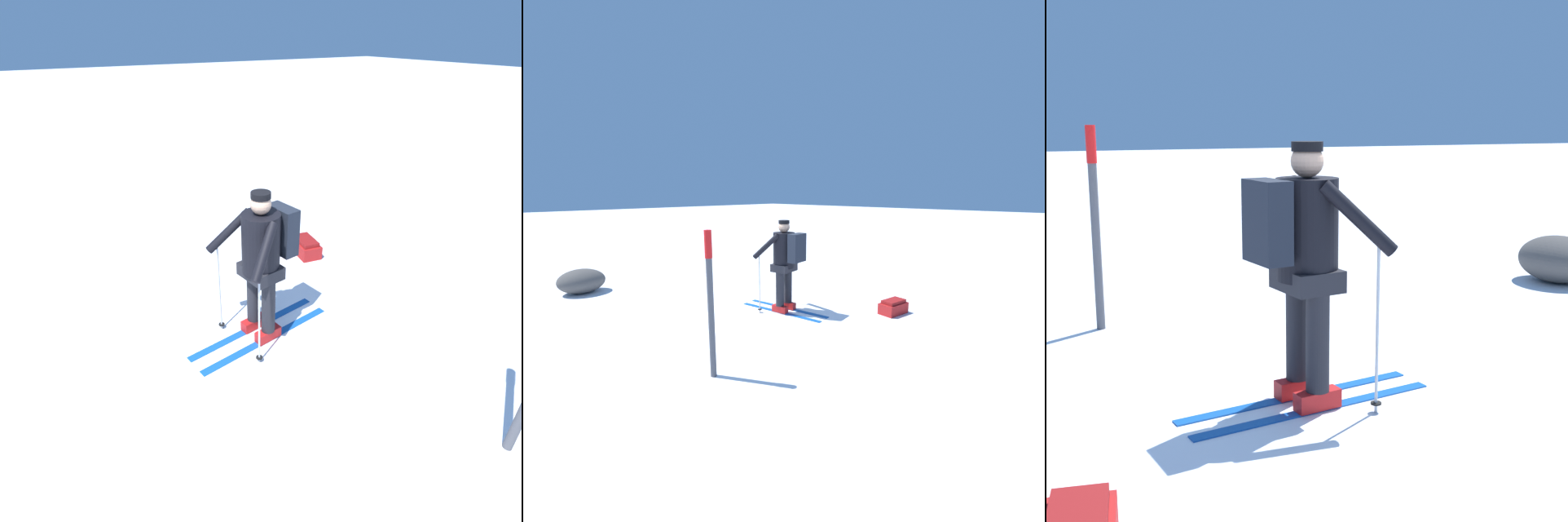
% 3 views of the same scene
% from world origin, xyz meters
% --- Properties ---
extents(ground_plane, '(80.00, 80.00, 0.00)m').
position_xyz_m(ground_plane, '(0.00, 0.00, 0.00)').
color(ground_plane, white).
extents(skier, '(0.88, 1.76, 1.70)m').
position_xyz_m(skier, '(-0.35, 0.42, 1.00)').
color(skier, '#144C9E').
rests_on(skier, ground_plane).
extents(dropped_backpack, '(0.55, 0.38, 0.26)m').
position_xyz_m(dropped_backpack, '(-1.61, 1.96, 0.12)').
color(dropped_backpack, maroon).
rests_on(dropped_backpack, ground_plane).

